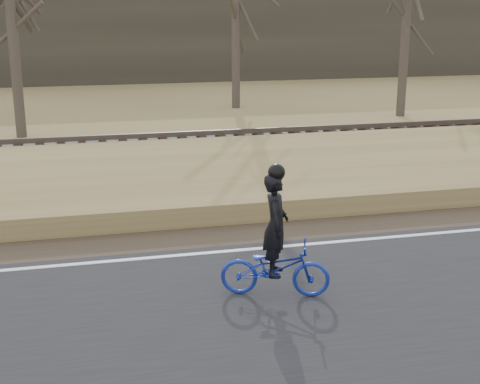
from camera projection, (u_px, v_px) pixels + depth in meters
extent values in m
plane|color=#98824D|center=(159.00, 265.00, 11.88)|extent=(120.00, 120.00, 0.00)
cube|color=black|center=(180.00, 327.00, 9.53)|extent=(120.00, 6.00, 0.06)
cube|color=silver|center=(157.00, 257.00, 12.05)|extent=(120.00, 0.12, 0.01)
cube|color=#473A2B|center=(151.00, 241.00, 13.00)|extent=(120.00, 1.60, 0.04)
cube|color=#98824D|center=(137.00, 191.00, 15.75)|extent=(120.00, 5.00, 0.44)
cube|color=slate|center=(125.00, 156.00, 19.30)|extent=(120.00, 3.00, 0.45)
cube|color=black|center=(125.00, 146.00, 19.22)|extent=(120.00, 2.40, 0.14)
cube|color=brown|center=(127.00, 146.00, 18.51)|extent=(120.00, 0.07, 0.15)
cube|color=brown|center=(123.00, 137.00, 19.86)|extent=(120.00, 0.07, 0.15)
cube|color=#383328|center=(96.00, 30.00, 39.14)|extent=(120.00, 4.00, 6.00)
imported|color=navy|center=(275.00, 268.00, 10.39)|extent=(1.80, 1.11, 0.89)
imported|color=black|center=(276.00, 225.00, 10.20)|extent=(0.56, 0.68, 1.62)
sphere|color=black|center=(277.00, 172.00, 9.97)|extent=(0.26, 0.26, 0.26)
cylinder|color=#473E34|center=(13.00, 36.00, 22.35)|extent=(0.36, 0.36, 6.88)
cylinder|color=#473E34|center=(236.00, 11.00, 28.68)|extent=(0.36, 0.36, 8.36)
cylinder|color=#473E34|center=(407.00, 16.00, 26.61)|extent=(0.36, 0.36, 8.00)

